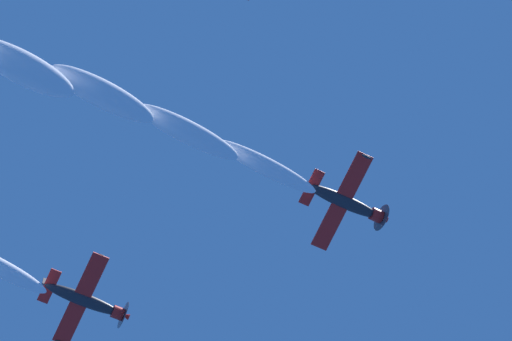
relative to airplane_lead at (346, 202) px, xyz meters
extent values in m
ellipsoid|color=#232328|center=(-0.04, 0.24, -0.05)|extent=(2.19, 6.83, 2.16)
cylinder|color=red|center=(0.42, -2.75, 0.46)|extent=(1.22, 1.23, 1.25)
cone|color=red|center=(0.52, -3.39, 0.57)|extent=(0.62, 0.85, 0.64)
cylinder|color=#3F3F47|center=(0.50, -3.24, 0.54)|extent=(2.37, 0.78, 2.43)
cube|color=red|center=(-0.05, 0.41, -0.25)|extent=(8.60, 2.69, 0.87)
ellipsoid|color=#232328|center=(4.04, 1.09, -0.01)|extent=(0.39, 0.96, 0.40)
ellipsoid|color=#232328|center=(-4.15, -0.26, -0.49)|extent=(0.39, 0.96, 0.40)
cube|color=red|center=(-0.48, 3.11, -0.49)|extent=(3.14, 1.36, 0.43)
cube|color=#232328|center=(-0.53, 3.25, 0.00)|extent=(0.33, 1.29, 1.29)
ellipsoid|color=#1E232D|center=(-0.03, 0.01, 0.41)|extent=(0.96, 1.69, 0.93)
ellipsoid|color=#232328|center=(14.03, 18.12, -0.64)|extent=(2.13, 6.83, 1.83)
cylinder|color=red|center=(14.49, 15.11, -0.26)|extent=(1.21, 1.18, 1.17)
cone|color=red|center=(14.59, 14.47, -0.17)|extent=(0.61, 0.83, 0.59)
cylinder|color=#3F3F47|center=(14.57, 14.62, -0.19)|extent=(2.37, 0.67, 2.33)
cube|color=red|center=(14.00, 18.30, -0.83)|extent=(8.60, 2.70, 0.39)
ellipsoid|color=#232328|center=(9.89, 17.67, -0.79)|extent=(0.38, 0.96, 0.36)
cube|color=red|center=(13.58, 21.00, -0.95)|extent=(3.13, 1.37, 0.24)
cube|color=#232328|center=(13.57, 21.13, -0.46)|extent=(0.32, 1.24, 1.24)
ellipsoid|color=#1E232D|center=(14.07, 17.87, -0.19)|extent=(0.94, 1.67, 0.84)
ellipsoid|color=white|center=(-1.23, 7.21, -1.25)|extent=(2.81, 9.05, 2.82)
ellipsoid|color=white|center=(-2.32, 13.86, -2.38)|extent=(3.15, 9.16, 3.15)
ellipsoid|color=white|center=(-3.39, 20.81, -3.12)|extent=(3.50, 9.26, 3.49)
ellipsoid|color=white|center=(-3.85, 26.85, -4.49)|extent=(3.84, 9.36, 3.82)
camera|label=1|loc=(-18.40, 13.29, -76.58)|focal=69.38mm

